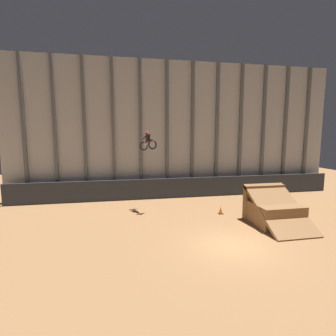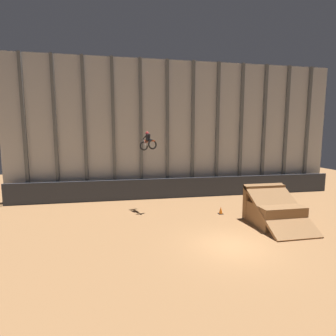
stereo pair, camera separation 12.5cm
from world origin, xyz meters
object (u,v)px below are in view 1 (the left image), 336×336
(traffic_cone_arena_edge, at_px, (221,210))
(traffic_cone_near_ramp, at_px, (292,212))
(dirt_ramp, at_px, (272,210))
(rider_bike_solo, at_px, (148,142))

(traffic_cone_arena_edge, bearing_deg, traffic_cone_near_ramp, -16.91)
(dirt_ramp, relative_size, traffic_cone_arena_edge, 7.57)
(traffic_cone_near_ramp, distance_m, traffic_cone_arena_edge, 5.24)
(dirt_ramp, height_order, traffic_cone_arena_edge, dirt_ramp)
(traffic_cone_arena_edge, bearing_deg, dirt_ramp, -44.89)
(dirt_ramp, xyz_separation_m, rider_bike_solo, (-7.96, 4.62, 4.54))
(rider_bike_solo, xyz_separation_m, traffic_cone_arena_edge, (5.32, -2.00, -5.15))
(dirt_ramp, bearing_deg, rider_bike_solo, 149.83)
(dirt_ramp, distance_m, rider_bike_solo, 10.26)
(dirt_ramp, xyz_separation_m, traffic_cone_near_ramp, (2.38, 1.10, -0.61))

